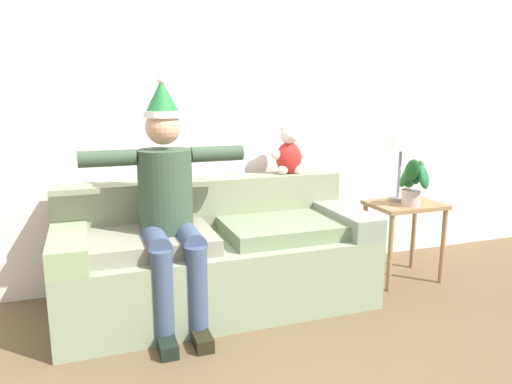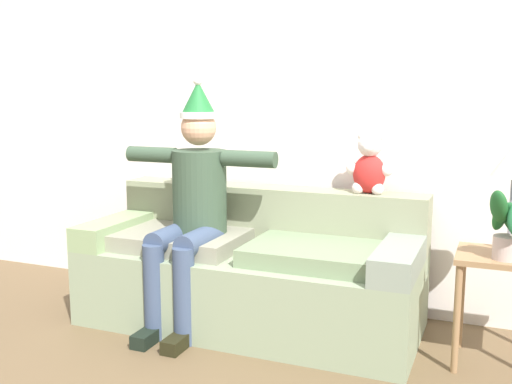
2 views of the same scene
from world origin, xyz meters
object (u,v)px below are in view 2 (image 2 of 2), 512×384
(couch, at_px, (252,271))
(person_seated, at_px, (192,200))
(side_table, at_px, (509,276))
(potted_plant, at_px, (509,224))
(teddy_bear, at_px, (369,166))

(couch, relative_size, person_seated, 1.34)
(couch, height_order, side_table, couch)
(potted_plant, bearing_deg, teddy_bear, 150.82)
(side_table, bearing_deg, person_seated, -177.20)
(person_seated, distance_m, side_table, 1.85)
(person_seated, relative_size, potted_plant, 4.08)
(couch, distance_m, person_seated, 0.59)
(teddy_bear, bearing_deg, couch, -157.28)
(person_seated, bearing_deg, teddy_bear, 23.72)
(couch, distance_m, side_table, 1.50)
(couch, height_order, potted_plant, potted_plant)
(side_table, bearing_deg, teddy_bear, 156.97)
(teddy_bear, xyz_separation_m, side_table, (0.82, -0.35, -0.50))
(couch, xyz_separation_m, side_table, (1.49, -0.07, 0.16))
(teddy_bear, bearing_deg, potted_plant, -29.18)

